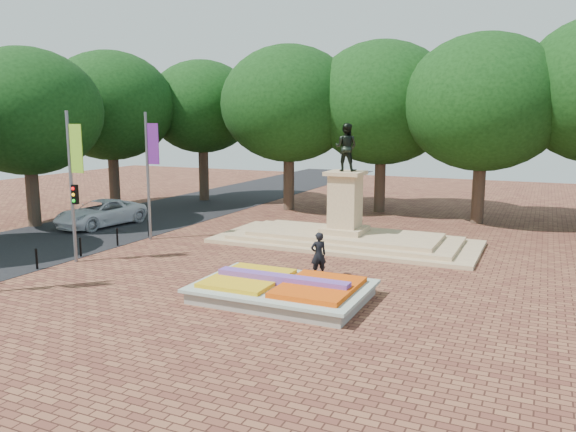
{
  "coord_description": "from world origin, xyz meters",
  "views": [
    {
      "loc": [
        9.56,
        -20.15,
        6.6
      ],
      "look_at": [
        -1.08,
        3.04,
        2.2
      ],
      "focal_mm": 35.0,
      "sensor_mm": 36.0,
      "label": 1
    }
  ],
  "objects_px": {
    "monument": "(345,227)",
    "pedestrian": "(318,255)",
    "van": "(100,213)",
    "flower_bed": "(283,289)"
  },
  "relations": [
    {
      "from": "monument",
      "to": "van",
      "type": "relative_size",
      "value": 2.39
    },
    {
      "from": "monument",
      "to": "pedestrian",
      "type": "bearing_deg",
      "value": -80.51
    },
    {
      "from": "van",
      "to": "pedestrian",
      "type": "bearing_deg",
      "value": -9.26
    },
    {
      "from": "flower_bed",
      "to": "monument",
      "type": "relative_size",
      "value": 0.45
    },
    {
      "from": "monument",
      "to": "van",
      "type": "height_order",
      "value": "monument"
    },
    {
      "from": "flower_bed",
      "to": "monument",
      "type": "height_order",
      "value": "monument"
    },
    {
      "from": "flower_bed",
      "to": "pedestrian",
      "type": "relative_size",
      "value": 3.27
    },
    {
      "from": "flower_bed",
      "to": "monument",
      "type": "bearing_deg",
      "value": 95.87
    },
    {
      "from": "monument",
      "to": "van",
      "type": "distance_m",
      "value": 15.62
    },
    {
      "from": "monument",
      "to": "flower_bed",
      "type": "bearing_deg",
      "value": -84.13
    }
  ]
}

